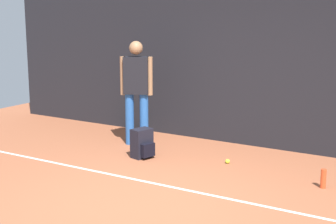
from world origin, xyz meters
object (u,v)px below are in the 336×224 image
Objects in this scene: tennis_player at (136,86)px; tennis_ball_near_player at (228,161)px; backpack at (142,144)px; water_bottle at (323,179)px.

tennis_player is 25.76× the size of tennis_ball_near_player.
tennis_player is at bearing 56.40° from backpack.
tennis_player is 6.97× the size of water_bottle.
water_bottle is (1.45, -0.32, 0.09)m from tennis_ball_near_player.
backpack is 1.30m from tennis_ball_near_player.
water_bottle is at bearing -12.56° from tennis_ball_near_player.
water_bottle is at bearing -72.99° from backpack.
water_bottle reaches higher than tennis_ball_near_player.
water_bottle is (2.68, 0.06, -0.09)m from backpack.
tennis_player reaches higher than water_bottle.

